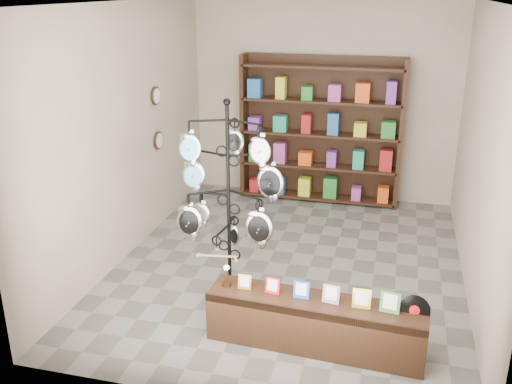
% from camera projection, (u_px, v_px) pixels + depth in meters
% --- Properties ---
extents(ground, '(5.00, 5.00, 0.00)m').
position_uv_depth(ground, '(289.00, 264.00, 6.86)').
color(ground, slate).
rests_on(ground, ground).
extents(room_envelope, '(5.00, 5.00, 5.00)m').
position_uv_depth(room_envelope, '(293.00, 113.00, 6.23)').
color(room_envelope, '#BEB099').
rests_on(room_envelope, ground).
extents(display_tree, '(1.11, 0.95, 2.17)m').
position_uv_depth(display_tree, '(228.00, 190.00, 5.63)').
color(display_tree, black).
rests_on(display_tree, ground).
extents(front_shelf, '(2.01, 0.53, 0.70)m').
position_uv_depth(front_shelf, '(315.00, 323.00, 5.23)').
color(front_shelf, black).
rests_on(front_shelf, ground).
extents(back_shelving, '(2.42, 0.36, 2.20)m').
position_uv_depth(back_shelving, '(320.00, 135.00, 8.60)').
color(back_shelving, black).
rests_on(back_shelving, ground).
extents(wall_clocks, '(0.03, 0.24, 0.84)m').
position_uv_depth(wall_clocks, '(157.00, 118.00, 7.53)').
color(wall_clocks, black).
rests_on(wall_clocks, ground).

